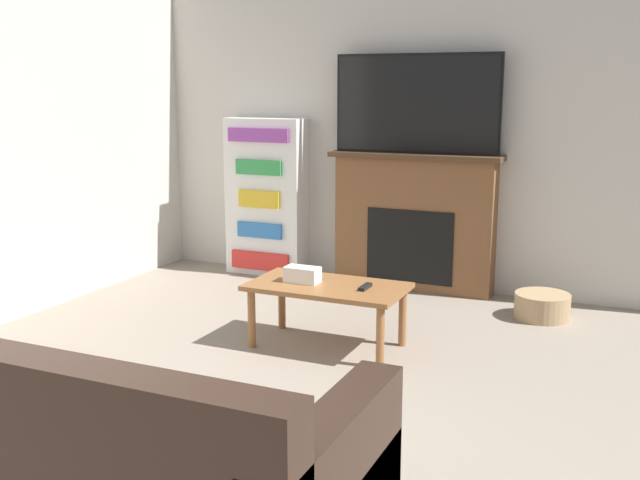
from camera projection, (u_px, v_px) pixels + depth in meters
The scene contains 9 objects.
wall_back at pixel (417, 122), 6.03m from camera, with size 5.60×0.06×2.70m.
fireplace at pixel (414, 222), 6.05m from camera, with size 1.39×0.28×1.11m.
tv at pixel (416, 104), 5.84m from camera, with size 1.33×0.03×0.77m.
couch at pixel (38, 453), 2.82m from camera, with size 2.52×0.93×0.84m.
coffee_table at pixel (327, 293), 4.72m from camera, with size 0.98×0.54×0.41m.
tissue_box at pixel (302, 275), 4.75m from camera, with size 0.22×0.12×0.10m.
remote_control at pixel (365, 287), 4.61m from camera, with size 0.04×0.15×0.02m.
bookshelf at pixel (267, 197), 6.54m from camera, with size 0.71×0.29×1.36m.
storage_basket at pixel (542, 306), 5.36m from camera, with size 0.39×0.39×0.18m.
Camera 1 is at (1.78, -1.16, 1.64)m, focal length 42.00 mm.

